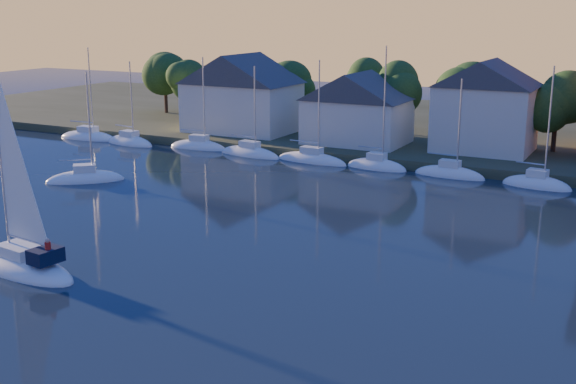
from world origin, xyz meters
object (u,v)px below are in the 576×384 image
Objects in this scene: clubhouse_west at (242,92)px; clubhouse_centre at (357,107)px; drifting_sailboat_left at (85,180)px; clubhouse_east at (486,105)px; hero_sailboat at (21,261)px.

clubhouse_west reaches higher than clubhouse_centre.
clubhouse_east is at bearing -0.14° from drifting_sailboat_left.
hero_sailboat reaches higher than drifting_sailboat_left.
drifting_sailboat_left is at bearing -123.47° from clubhouse_centre.
hero_sailboat reaches higher than clubhouse_west.
hero_sailboat is 1.29× the size of drifting_sailboat_left.
clubhouse_centre is 31.57m from drifting_sailboat_left.
clubhouse_east is (30.00, 1.00, 0.07)m from clubhouse_west.
hero_sailboat is at bearing -110.09° from clubhouse_east.
clubhouse_east reaches higher than clubhouse_west.
clubhouse_centre is 46.55m from hero_sailboat.
clubhouse_east reaches higher than clubhouse_centre.
clubhouse_east is 51.59m from hero_sailboat.
clubhouse_west is 30.02m from clubhouse_east.
clubhouse_east is 0.71× the size of hero_sailboat.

